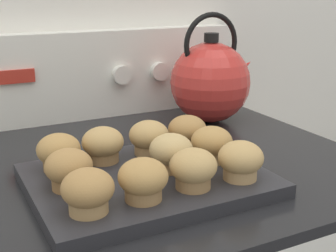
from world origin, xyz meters
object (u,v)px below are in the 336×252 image
at_px(muffin_r2_c3, 187,132).
at_px(muffin_r0_c0, 88,191).
at_px(muffin_pan, 147,180).
at_px(muffin_r0_c3, 241,160).
at_px(muffin_r1_c0, 69,169).
at_px(muffin_r2_c2, 149,138).
at_px(muffin_r0_c1, 143,180).
at_px(muffin_r1_c3, 212,144).
at_px(muffin_r2_c0, 59,152).
at_px(muffin_r2_c1, 103,145).
at_px(muffin_r1_c2, 171,152).
at_px(muffin_r0_c2, 193,169).
at_px(tea_kettle, 211,81).

bearing_deg(muffin_r2_c3, muffin_r0_c0, -145.76).
bearing_deg(muffin_pan, muffin_r0_c3, -34.72).
bearing_deg(muffin_r1_c0, muffin_r2_c2, 25.55).
height_order(muffin_r0_c0, muffin_r1_c0, same).
bearing_deg(muffin_r2_c2, muffin_r0_c1, -117.49).
xyz_separation_m(muffin_r1_c3, muffin_r2_c0, (-0.24, 0.08, 0.00)).
distance_m(muffin_pan, muffin_r2_c1, 0.10).
bearing_deg(muffin_r1_c2, muffin_r0_c1, -136.98).
height_order(muffin_r0_c1, muffin_r0_c2, same).
xyz_separation_m(muffin_r0_c2, muffin_r0_c3, (0.08, -0.00, 0.00)).
bearing_deg(muffin_r2_c0, muffin_r2_c1, 1.99).
xyz_separation_m(muffin_r0_c1, muffin_r2_c0, (-0.08, 0.16, 0.00)).
distance_m(muffin_r0_c0, muffin_r1_c3, 0.26).
relative_size(muffin_r1_c0, muffin_r2_c2, 1.00).
xyz_separation_m(muffin_r0_c3, muffin_r2_c3, (-0.00, 0.17, 0.00)).
height_order(muffin_r1_c3, muffin_r2_c2, same).
bearing_deg(muffin_r0_c1, tea_kettle, 46.88).
xyz_separation_m(muffin_r0_c0, muffin_r1_c3, (0.25, 0.09, 0.00)).
xyz_separation_m(muffin_r1_c0, muffin_r1_c3, (0.25, -0.00, 0.00)).
distance_m(muffin_r2_c1, tea_kettle, 0.39).
xyz_separation_m(muffin_r1_c3, muffin_r2_c2, (-0.08, 0.08, 0.00)).
bearing_deg(muffin_r1_c0, muffin_r2_c0, 85.95).
xyz_separation_m(muffin_r1_c3, muffin_r2_c3, (-0.00, 0.08, 0.00)).
bearing_deg(muffin_r2_c3, muffin_r1_c0, -162.08).
bearing_deg(muffin_r2_c0, muffin_r1_c2, -27.35).
bearing_deg(muffin_r1_c0, tea_kettle, 33.20).
height_order(muffin_r2_c3, tea_kettle, tea_kettle).
xyz_separation_m(muffin_r0_c3, muffin_r2_c0, (-0.24, 0.16, 0.00)).
height_order(muffin_r2_c1, muffin_r2_c2, same).
relative_size(muffin_r0_c1, muffin_r1_c3, 1.00).
bearing_deg(muffin_pan, tea_kettle, 43.39).
bearing_deg(muffin_r2_c3, muffin_r1_c2, -132.62).
bearing_deg(muffin_r2_c0, muffin_r1_c0, -94.05).
bearing_deg(tea_kettle, muffin_r2_c3, -131.59).
bearing_deg(muffin_r0_c1, muffin_r0_c2, 1.97).
bearing_deg(muffin_r1_c0, muffin_r0_c1, -46.30).
bearing_deg(muffin_r0_c2, muffin_r0_c3, -2.94).
distance_m(muffin_r0_c3, muffin_r2_c1, 0.23).
bearing_deg(muffin_r0_c1, muffin_r1_c2, 43.02).
height_order(muffin_r0_c1, muffin_r1_c2, same).
relative_size(muffin_r0_c2, muffin_r1_c2, 1.00).
bearing_deg(muffin_r0_c1, muffin_pan, 62.05).
height_order(muffin_r0_c3, muffin_r2_c1, same).
bearing_deg(muffin_r0_c1, muffin_r2_c1, 89.91).
bearing_deg(muffin_r2_c2, muffin_r2_c0, -179.54).
relative_size(muffin_r0_c0, muffin_r2_c1, 1.00).
distance_m(muffin_pan, muffin_r0_c1, 0.10).
distance_m(muffin_r0_c1, tea_kettle, 0.49).
bearing_deg(muffin_r2_c1, muffin_r0_c0, -115.64).
distance_m(muffin_r1_c0, muffin_r2_c0, 0.08).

